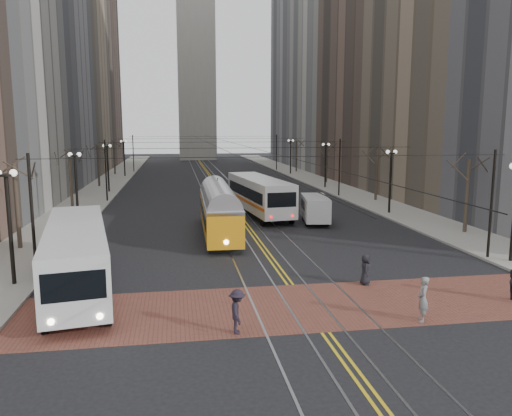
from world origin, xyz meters
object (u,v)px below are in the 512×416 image
object	(u,v)px
pedestrian_b	(423,299)
sedan_grey	(266,188)
pedestrian_d	(237,311)
clock_tower	(195,9)
pedestrian_a	(365,269)
sedan_silver	(268,190)
cargo_van	(315,210)
transit_bus	(77,258)
streetcar	(219,215)
rear_bus	(259,196)

from	to	relation	value
pedestrian_b	sedan_grey	bearing A→B (deg)	-156.84
pedestrian_d	pedestrian_b	bearing A→B (deg)	-87.42
clock_tower	sedan_grey	size ratio (longest dim) A/B	16.35
pedestrian_a	sedan_silver	bearing A→B (deg)	15.76
pedestrian_a	pedestrian_d	world-z (taller)	pedestrian_d
cargo_van	sedan_grey	xyz separation A→B (m)	(-0.76, 18.68, -0.43)
transit_bus	sedan_grey	distance (m)	36.93
pedestrian_b	cargo_van	bearing A→B (deg)	-159.82
clock_tower	streetcar	size ratio (longest dim) A/B	5.21
sedan_grey	pedestrian_d	size ratio (longest dim) A/B	2.32
rear_bus	pedestrian_d	distance (m)	26.80
transit_bus	pedestrian_d	xyz separation A→B (m)	(7.07, -6.50, -0.71)
pedestrian_d	transit_bus	bearing A→B (deg)	49.98
clock_tower	rear_bus	bearing A→B (deg)	-88.69
pedestrian_d	streetcar	bearing A→B (deg)	-0.21
cargo_van	sedan_grey	bearing A→B (deg)	101.20
streetcar	pedestrian_a	world-z (taller)	streetcar
sedan_silver	sedan_grey	bearing A→B (deg)	92.73
transit_bus	sedan_silver	xyz separation A→B (m)	(15.29, 31.23, -0.79)
rear_bus	sedan_silver	xyz separation A→B (m)	(2.97, 11.46, -0.87)
cargo_van	pedestrian_a	bearing A→B (deg)	-88.16
sedan_grey	pedestrian_d	xyz separation A→B (m)	(-8.39, -40.03, 0.20)
sedan_grey	sedan_silver	size ratio (longest dim) A/B	0.83
sedan_grey	cargo_van	bearing A→B (deg)	-81.26
streetcar	pedestrian_b	xyz separation A→B (m)	(6.75, -18.02, -0.54)
streetcar	rear_bus	bearing A→B (deg)	63.16
cargo_van	pedestrian_b	size ratio (longest dim) A/B	2.70
streetcar	pedestrian_b	distance (m)	19.25
cargo_van	sedan_silver	distance (m)	16.42
transit_bus	sedan_grey	xyz separation A→B (m)	(15.46, 33.53, -0.91)
sedan_grey	pedestrian_d	world-z (taller)	pedestrian_d
sedan_silver	rear_bus	bearing A→B (deg)	-97.61
sedan_grey	streetcar	bearing A→B (deg)	-102.43
clock_tower	cargo_van	distance (m)	94.04
rear_bus	cargo_van	bearing A→B (deg)	-58.41
sedan_grey	pedestrian_a	xyz separation A→B (m)	(-1.25, -35.03, 0.10)
streetcar	clock_tower	bearing A→B (deg)	89.53
clock_tower	pedestrian_d	xyz separation A→B (m)	(-3.38, -108.50, -35.08)
cargo_van	pedestrian_d	size ratio (longest dim) A/B	2.90
rear_bus	pedestrian_b	distance (m)	26.38
transit_bus	sedan_grey	bearing A→B (deg)	55.53
rear_bus	clock_tower	bearing A→B (deg)	84.57
sedan_silver	pedestrian_a	xyz separation A→B (m)	(-1.09, -32.73, -0.02)
rear_bus	pedestrian_d	size ratio (longest dim) A/B	7.37
pedestrian_a	pedestrian_b	xyz separation A→B (m)	(0.50, -5.00, 0.16)
transit_bus	rear_bus	world-z (taller)	rear_bus
sedan_grey	pedestrian_b	bearing A→B (deg)	-84.68
transit_bus	streetcar	world-z (taller)	transit_bus
rear_bus	sedan_silver	bearing A→B (deg)	68.76
transit_bus	pedestrian_a	distance (m)	14.30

